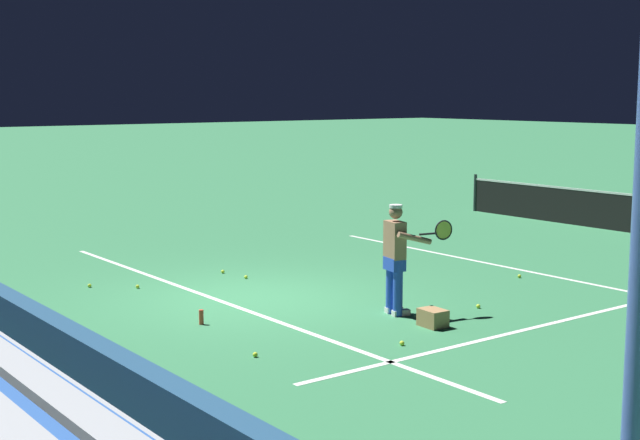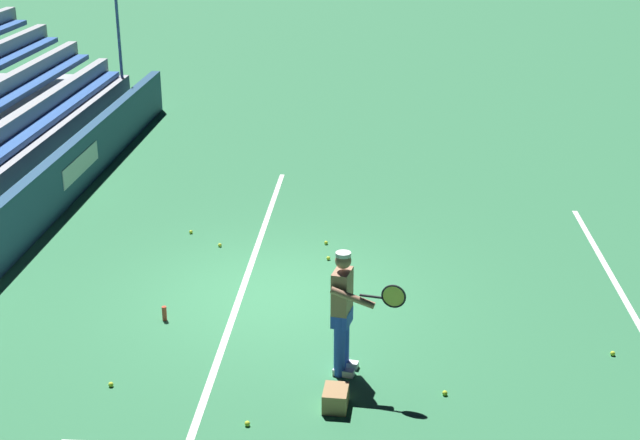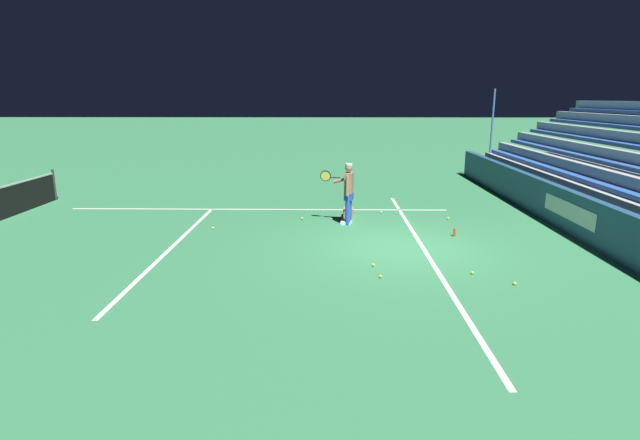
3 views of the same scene
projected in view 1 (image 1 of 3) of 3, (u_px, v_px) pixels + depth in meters
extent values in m
plane|color=#337A4C|center=(250.00, 298.00, 14.88)|extent=(160.00, 160.00, 0.00)
cube|color=white|center=(224.00, 302.00, 14.58)|extent=(12.00, 0.10, 0.01)
cube|color=white|center=(605.00, 311.00, 14.02)|extent=(0.10, 12.00, 0.01)
cube|color=white|center=(477.00, 261.00, 18.16)|extent=(8.22, 0.10, 0.01)
cube|color=silver|center=(2.00, 321.00, 11.01)|extent=(2.80, 0.01, 0.44)
cylinder|color=blue|center=(391.00, 285.00, 13.83)|extent=(0.15, 0.15, 0.88)
cylinder|color=blue|center=(398.00, 288.00, 13.63)|extent=(0.15, 0.15, 0.88)
cube|color=white|center=(394.00, 310.00, 13.91)|extent=(0.17, 0.30, 0.09)
cube|color=white|center=(401.00, 313.00, 13.71)|extent=(0.17, 0.30, 0.09)
cube|color=blue|center=(395.00, 264.00, 13.68)|extent=(0.38, 0.29, 0.20)
cube|color=#A37556|center=(395.00, 240.00, 13.63)|extent=(0.40, 0.28, 0.58)
sphere|color=#A37556|center=(396.00, 212.00, 13.57)|extent=(0.21, 0.21, 0.21)
cylinder|color=white|center=(396.00, 206.00, 13.56)|extent=(0.20, 0.20, 0.05)
cylinder|color=#A37556|center=(387.00, 240.00, 13.86)|extent=(0.09, 0.09, 0.56)
cylinder|color=#A37556|center=(414.00, 238.00, 13.49)|extent=(0.21, 0.59, 0.24)
cylinder|color=black|center=(428.00, 234.00, 13.58)|extent=(0.09, 0.30, 0.03)
torus|color=black|center=(444.00, 230.00, 13.69)|extent=(0.09, 0.31, 0.31)
cylinder|color=#D6D14C|center=(444.00, 230.00, 13.69)|extent=(0.06, 0.27, 0.27)
cube|color=#A87F51|center=(433.00, 318.00, 13.06)|extent=(0.42, 0.32, 0.26)
sphere|color=#CCE533|center=(90.00, 286.00, 15.71)|extent=(0.07, 0.07, 0.07)
sphere|color=#CCE533|center=(255.00, 355.00, 11.55)|extent=(0.07, 0.07, 0.07)
sphere|color=#CCE533|center=(246.00, 277.00, 16.44)|extent=(0.07, 0.07, 0.07)
sphere|color=#CCE533|center=(402.00, 343.00, 12.08)|extent=(0.07, 0.07, 0.07)
sphere|color=#CCE533|center=(519.00, 276.00, 16.52)|extent=(0.07, 0.07, 0.07)
sphere|color=#CCE533|center=(138.00, 287.00, 15.63)|extent=(0.07, 0.07, 0.07)
sphere|color=#CCE533|center=(223.00, 272.00, 16.94)|extent=(0.07, 0.07, 0.07)
sphere|color=#CCE533|center=(478.00, 306.00, 14.18)|extent=(0.07, 0.07, 0.07)
cylinder|color=#EA4C33|center=(201.00, 317.00, 13.18)|extent=(0.07, 0.07, 0.22)
cylinder|color=#33383D|center=(475.00, 193.00, 25.89)|extent=(0.09, 0.09, 1.07)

